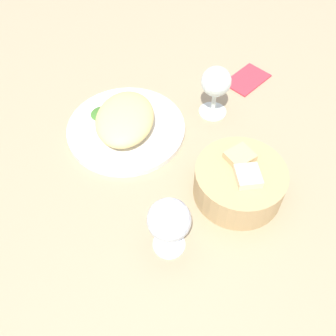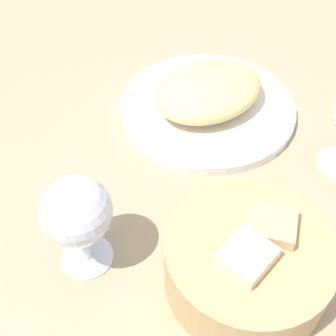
% 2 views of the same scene
% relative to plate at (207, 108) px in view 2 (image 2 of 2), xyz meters
% --- Properties ---
extents(ground_plane, '(1.40, 1.40, 0.02)m').
position_rel_plate_xyz_m(ground_plane, '(0.06, 0.08, -0.02)').
color(ground_plane, tan).
extents(plate, '(0.26, 0.26, 0.01)m').
position_rel_plate_xyz_m(plate, '(0.00, 0.00, 0.00)').
color(plate, white).
rests_on(plate, ground_plane).
extents(omelette, '(0.20, 0.17, 0.05)m').
position_rel_plate_xyz_m(omelette, '(-0.00, 0.00, 0.03)').
color(omelette, '#DCC87C').
rests_on(omelette, plate).
extents(lettuce_garnish, '(0.05, 0.05, 0.01)m').
position_rel_plate_xyz_m(lettuce_garnish, '(-0.05, -0.05, 0.01)').
color(lettuce_garnish, '#417C2C').
rests_on(lettuce_garnish, plate).
extents(bread_basket, '(0.17, 0.17, 0.08)m').
position_rel_plate_xyz_m(bread_basket, '(0.21, 0.19, 0.03)').
color(bread_basket, tan).
rests_on(bread_basket, ground_plane).
extents(wine_glass_near, '(0.07, 0.07, 0.12)m').
position_rel_plate_xyz_m(wine_glass_near, '(0.29, 0.04, 0.08)').
color(wine_glass_near, silver).
rests_on(wine_glass_near, ground_plane).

